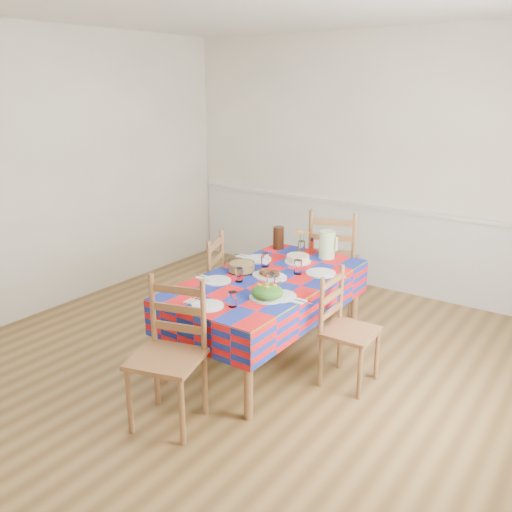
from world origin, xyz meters
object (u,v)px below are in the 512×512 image
Objects in this scene: meat_platter at (269,274)px; tea_pitcher at (278,238)px; green_pitcher at (327,245)px; dining_table at (267,286)px; chair_far at (333,262)px; chair_left at (202,286)px; chair_right at (346,330)px; chair_near at (170,355)px.

tea_pitcher is (-0.37, 0.70, 0.08)m from meat_platter.
green_pitcher is 0.51m from tea_pitcher.
green_pitcher reaches higher than dining_table.
tea_pitcher is (-0.36, 0.72, 0.18)m from dining_table.
meat_platter is 0.73m from green_pitcher.
chair_far is (-0.13, 0.38, -0.29)m from green_pitcher.
tea_pitcher is 0.22× the size of chair_left.
meat_platter is 0.32× the size of chair_left.
dining_table is 8.51× the size of tea_pitcher.
chair_far is 1.21× the size of chair_right.
green_pitcher is 1.17× the size of tea_pitcher.
tea_pitcher is 1.34m from chair_right.
dining_table is 0.77m from green_pitcher.
dining_table is 0.72m from chair_left.
dining_table is 1.90× the size of chair_left.
meat_platter is at bearing 72.64° from chair_near.
green_pitcher is at bearing 108.64° from chair_left.
dining_table is at bearing 88.07° from chair_right.
green_pitcher is (0.14, 0.73, 0.20)m from dining_table.
tea_pitcher is 0.20× the size of chair_far.
chair_left is (-0.69, 1.13, -0.02)m from chair_near.
chair_left is at bearing -139.86° from green_pitcher.
dining_table is 1.68× the size of chair_far.
chair_left is at bearing -115.85° from tea_pitcher.
chair_near is 1.32m from chair_right.
chair_far is at bearing 108.56° from green_pitcher.
chair_right is at bearing -0.10° from dining_table.
dining_table is at bearing 67.22° from chair_left.
tea_pitcher is 0.85m from chair_left.
chair_far is (0.38, 0.39, -0.28)m from tea_pitcher.
meat_platter is 1.16m from chair_near.
chair_far is at bearing 72.88° from chair_near.
chair_far is (0.01, 1.09, -0.19)m from meat_platter.
chair_far is 1.31m from chair_left.
chair_near is 1.13× the size of chair_right.
chair_near reaches higher than meat_platter.
tea_pitcher is 0.61m from chair_far.
meat_platter reaches higher than dining_table.
chair_far reaches higher than chair_left.
chair_far is at bearing 29.98° from chair_right.
meat_platter is (0.01, 0.02, 0.10)m from dining_table.
chair_far reaches higher than green_pitcher.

